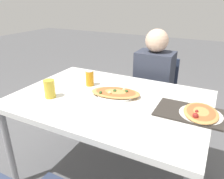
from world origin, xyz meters
The scene contains 9 objects.
ground_plane centered at (0.00, 0.00, 0.00)m, with size 14.00×14.00×0.00m, color #59595B.
dining_table centered at (0.00, 0.00, 0.67)m, with size 1.39×0.97×0.74m.
chair_far_seated centered at (0.12, 0.81, 0.48)m, with size 0.40×0.40×0.83m.
person_seated centered at (0.12, 0.70, 0.68)m, with size 0.35×0.28×1.15m.
pizza_main centered at (0.02, 0.05, 0.76)m, with size 0.40×0.28×0.05m.
soda_can centered at (-0.25, 0.14, 0.80)m, with size 0.07×0.07×0.12m.
drink_glass centered at (-0.39, -0.19, 0.80)m, with size 0.08×0.08×0.13m.
serving_tray centered at (0.55, 0.02, 0.74)m, with size 0.41×0.26×0.01m.
pizza_second centered at (0.62, 0.02, 0.75)m, with size 0.26×0.31×0.06m.
Camera 1 is at (0.67, -1.27, 1.42)m, focal length 35.00 mm.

